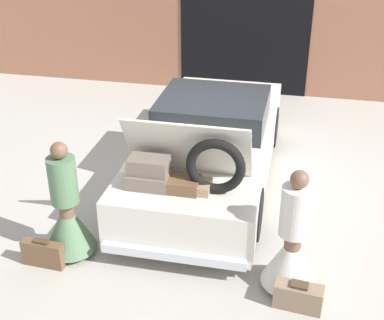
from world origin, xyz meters
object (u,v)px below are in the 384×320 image
Objects in this scene: person_left at (67,216)px; person_right at (292,248)px; suitcase_beside_left_person at (43,254)px; car at (209,145)px; suitcase_beside_right_person at (298,296)px.

person_right is (2.77, -0.07, -0.01)m from person_left.
suitcase_beside_left_person is (-3.00, -0.25, -0.37)m from person_right.
car is at bearing 57.57° from suitcase_beside_left_person.
person_right is 0.53m from suitcase_beside_right_person.
person_left is at bearing 172.08° from suitcase_beside_right_person.
suitcase_beside_right_person is at bearing -1.52° from suitcase_beside_left_person.
car is 2.67m from person_right.
car is 3.03× the size of person_left.
person_left is at bearing 54.84° from suitcase_beside_left_person.
person_left is 2.82× the size of suitcase_beside_right_person.
suitcase_beside_right_person is (1.51, -2.62, -0.46)m from car.
suitcase_beside_left_person is at bearing -122.43° from car.
suitcase_beside_right_person is at bearing -161.62° from person_right.
suitcase_beside_left_person is at bearing 178.48° from suitcase_beside_right_person.
person_left is 0.55m from suitcase_beside_left_person.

